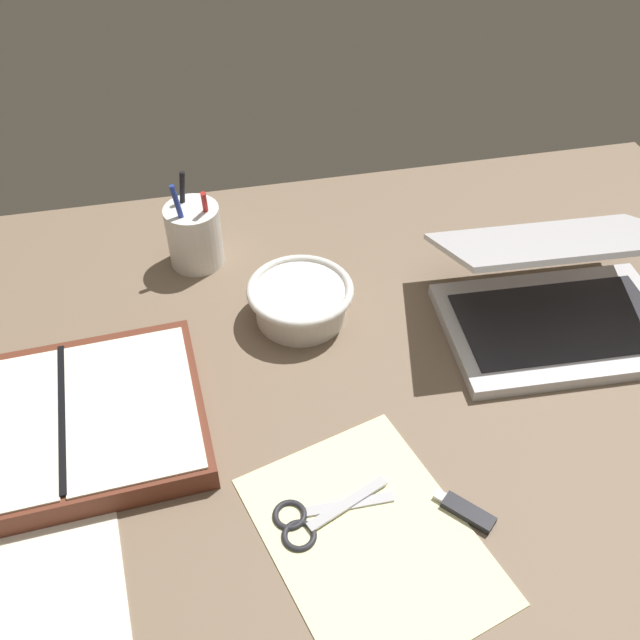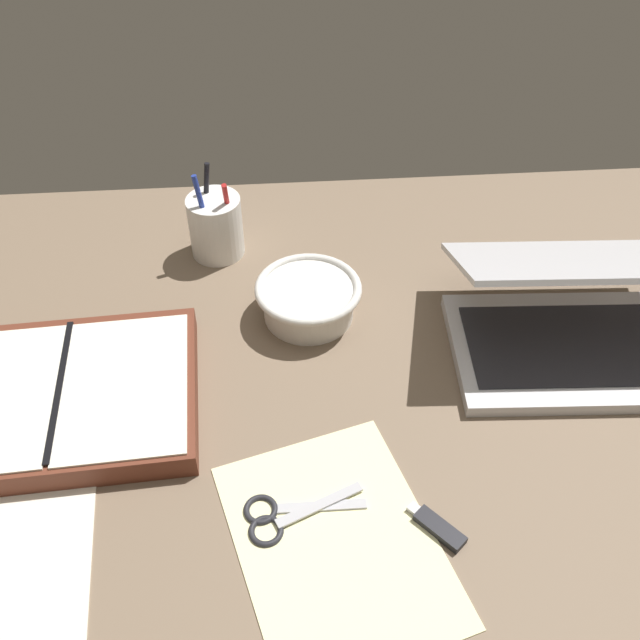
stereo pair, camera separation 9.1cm
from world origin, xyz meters
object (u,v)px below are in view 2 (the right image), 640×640
(planner, at_px, (62,400))
(bowl, at_px, (308,298))
(laptop, at_px, (572,319))
(pen_cup, at_px, (216,226))
(scissors, at_px, (278,516))

(planner, bearing_deg, bowl, 22.20)
(bowl, xyz_separation_m, planner, (-0.32, -0.15, -0.01))
(laptop, height_order, bowl, laptop)
(pen_cup, bearing_deg, planner, -120.73)
(planner, bearing_deg, laptop, 2.41)
(planner, xyz_separation_m, scissors, (0.26, -0.18, -0.02))
(pen_cup, relative_size, planner, 0.43)
(laptop, distance_m, pen_cup, 0.54)
(laptop, height_order, scissors, laptop)
(pen_cup, xyz_separation_m, planner, (-0.19, -0.31, -0.03))
(laptop, distance_m, bowl, 0.36)
(bowl, relative_size, pen_cup, 1.01)
(laptop, xyz_separation_m, pen_cup, (-0.48, 0.25, 0.00))
(bowl, distance_m, planner, 0.35)
(bowl, distance_m, pen_cup, 0.21)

